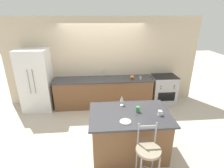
{
  "coord_description": "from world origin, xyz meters",
  "views": [
    {
      "loc": [
        -0.16,
        -4.65,
        2.72
      ],
      "look_at": [
        0.17,
        -0.68,
        1.14
      ],
      "focal_mm": 28.0,
      "sensor_mm": 36.0,
      "label": 1
    }
  ],
  "objects_px": {
    "oven_range": "(163,89)",
    "pumpkin_decoration": "(132,77)",
    "refrigerator": "(36,80)",
    "bar_stool_near": "(148,155)",
    "wine_glass": "(122,99)",
    "dinner_plate": "(125,121)",
    "coffee_mug": "(160,113)",
    "tumbler_cup": "(138,109)",
    "soap_bottle": "(141,78)"
  },
  "relations": [
    {
      "from": "refrigerator",
      "to": "coffee_mug",
      "type": "height_order",
      "value": "refrigerator"
    },
    {
      "from": "refrigerator",
      "to": "pumpkin_decoration",
      "type": "xyz_separation_m",
      "value": [
        2.87,
        -0.01,
        0.03
      ]
    },
    {
      "from": "tumbler_cup",
      "to": "soap_bottle",
      "type": "relative_size",
      "value": 0.86
    },
    {
      "from": "bar_stool_near",
      "to": "soap_bottle",
      "type": "xyz_separation_m",
      "value": [
        0.52,
        2.76,
        0.34
      ]
    },
    {
      "from": "bar_stool_near",
      "to": "tumbler_cup",
      "type": "relative_size",
      "value": 9.89
    },
    {
      "from": "pumpkin_decoration",
      "to": "soap_bottle",
      "type": "xyz_separation_m",
      "value": [
        0.24,
        -0.1,
        0.01
      ]
    },
    {
      "from": "refrigerator",
      "to": "coffee_mug",
      "type": "xyz_separation_m",
      "value": [
        2.98,
        -2.21,
        0.07
      ]
    },
    {
      "from": "refrigerator",
      "to": "pumpkin_decoration",
      "type": "relative_size",
      "value": 14.36
    },
    {
      "from": "wine_glass",
      "to": "tumbler_cup",
      "type": "distance_m",
      "value": 0.42
    },
    {
      "from": "bar_stool_near",
      "to": "pumpkin_decoration",
      "type": "bearing_deg",
      "value": 84.35
    },
    {
      "from": "coffee_mug",
      "to": "refrigerator",
      "type": "bearing_deg",
      "value": 143.38
    },
    {
      "from": "pumpkin_decoration",
      "to": "refrigerator",
      "type": "bearing_deg",
      "value": 179.72
    },
    {
      "from": "soap_bottle",
      "to": "bar_stool_near",
      "type": "bearing_deg",
      "value": -100.65
    },
    {
      "from": "oven_range",
      "to": "pumpkin_decoration",
      "type": "bearing_deg",
      "value": -176.33
    },
    {
      "from": "bar_stool_near",
      "to": "wine_glass",
      "type": "height_order",
      "value": "wine_glass"
    },
    {
      "from": "refrigerator",
      "to": "bar_stool_near",
      "type": "relative_size",
      "value": 1.62
    },
    {
      "from": "oven_range",
      "to": "bar_stool_near",
      "type": "height_order",
      "value": "bar_stool_near"
    },
    {
      "from": "bar_stool_near",
      "to": "dinner_plate",
      "type": "height_order",
      "value": "bar_stool_near"
    },
    {
      "from": "bar_stool_near",
      "to": "pumpkin_decoration",
      "type": "xyz_separation_m",
      "value": [
        0.28,
        2.86,
        0.34
      ]
    },
    {
      "from": "bar_stool_near",
      "to": "tumbler_cup",
      "type": "bearing_deg",
      "value": 90.18
    },
    {
      "from": "wine_glass",
      "to": "pumpkin_decoration",
      "type": "distance_m",
      "value": 1.84
    },
    {
      "from": "coffee_mug",
      "to": "soap_bottle",
      "type": "bearing_deg",
      "value": 86.49
    },
    {
      "from": "dinner_plate",
      "to": "tumbler_cup",
      "type": "bearing_deg",
      "value": 47.8
    },
    {
      "from": "wine_glass",
      "to": "coffee_mug",
      "type": "distance_m",
      "value": 0.82
    },
    {
      "from": "bar_stool_near",
      "to": "soap_bottle",
      "type": "height_order",
      "value": "bar_stool_near"
    },
    {
      "from": "dinner_plate",
      "to": "pumpkin_decoration",
      "type": "bearing_deg",
      "value": 76.25
    },
    {
      "from": "refrigerator",
      "to": "dinner_plate",
      "type": "relative_size",
      "value": 8.78
    },
    {
      "from": "oven_range",
      "to": "wine_glass",
      "type": "bearing_deg",
      "value": -131.83
    },
    {
      "from": "wine_glass",
      "to": "tumbler_cup",
      "type": "xyz_separation_m",
      "value": [
        0.28,
        -0.3,
        -0.1
      ]
    },
    {
      "from": "dinner_plate",
      "to": "soap_bottle",
      "type": "bearing_deg",
      "value": 70.25
    },
    {
      "from": "tumbler_cup",
      "to": "soap_bottle",
      "type": "height_order",
      "value": "tumbler_cup"
    },
    {
      "from": "coffee_mug",
      "to": "tumbler_cup",
      "type": "bearing_deg",
      "value": 157.97
    },
    {
      "from": "coffee_mug",
      "to": "soap_bottle",
      "type": "distance_m",
      "value": 2.11
    },
    {
      "from": "soap_bottle",
      "to": "wine_glass",
      "type": "bearing_deg",
      "value": -115.85
    },
    {
      "from": "pumpkin_decoration",
      "to": "oven_range",
      "type": "bearing_deg",
      "value": 3.67
    },
    {
      "from": "wine_glass",
      "to": "oven_range",
      "type": "bearing_deg",
      "value": 48.17
    },
    {
      "from": "bar_stool_near",
      "to": "dinner_plate",
      "type": "xyz_separation_m",
      "value": [
        -0.3,
        0.49,
        0.33
      ]
    },
    {
      "from": "refrigerator",
      "to": "tumbler_cup",
      "type": "relative_size",
      "value": 15.99
    },
    {
      "from": "oven_range",
      "to": "refrigerator",
      "type": "bearing_deg",
      "value": -179.21
    },
    {
      "from": "coffee_mug",
      "to": "pumpkin_decoration",
      "type": "height_order",
      "value": "coffee_mug"
    },
    {
      "from": "oven_range",
      "to": "dinner_plate",
      "type": "xyz_separation_m",
      "value": [
        -1.64,
        -2.43,
        0.48
      ]
    },
    {
      "from": "oven_range",
      "to": "tumbler_cup",
      "type": "xyz_separation_m",
      "value": [
        -1.34,
        -2.11,
        0.53
      ]
    },
    {
      "from": "wine_glass",
      "to": "coffee_mug",
      "type": "xyz_separation_m",
      "value": [
        0.67,
        -0.46,
        -0.11
      ]
    },
    {
      "from": "bar_stool_near",
      "to": "pumpkin_decoration",
      "type": "height_order",
      "value": "bar_stool_near"
    },
    {
      "from": "refrigerator",
      "to": "oven_range",
      "type": "height_order",
      "value": "refrigerator"
    },
    {
      "from": "soap_bottle",
      "to": "dinner_plate",
      "type": "bearing_deg",
      "value": -109.75
    },
    {
      "from": "dinner_plate",
      "to": "soap_bottle",
      "type": "height_order",
      "value": "soap_bottle"
    },
    {
      "from": "refrigerator",
      "to": "soap_bottle",
      "type": "xyz_separation_m",
      "value": [
        3.11,
        -0.11,
        0.03
      ]
    },
    {
      "from": "tumbler_cup",
      "to": "soap_bottle",
      "type": "xyz_separation_m",
      "value": [
        0.52,
        1.95,
        -0.04
      ]
    },
    {
      "from": "dinner_plate",
      "to": "coffee_mug",
      "type": "distance_m",
      "value": 0.71
    }
  ]
}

